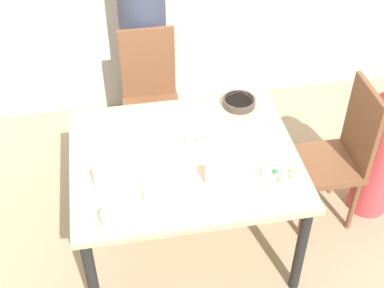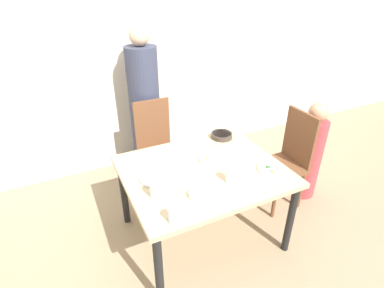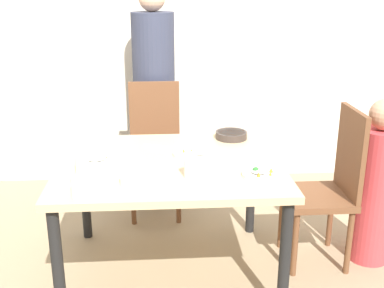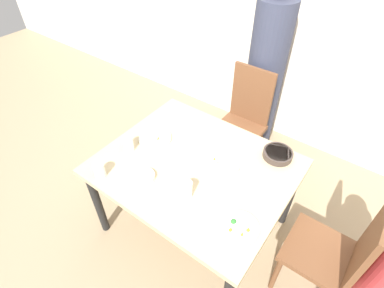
# 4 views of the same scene
# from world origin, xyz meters

# --- Properties ---
(ground_plane) EXTENTS (10.00, 10.00, 0.00)m
(ground_plane) POSITION_xyz_m (0.00, 0.00, 0.00)
(ground_plane) COLOR #998466
(wall_back) EXTENTS (10.00, 0.06, 2.70)m
(wall_back) POSITION_xyz_m (0.00, 1.55, 1.35)
(wall_back) COLOR beige
(wall_back) RESTS_ON ground_plane
(dining_table) EXTENTS (1.26, 1.05, 0.72)m
(dining_table) POSITION_xyz_m (0.00, 0.00, 0.65)
(dining_table) COLOR tan
(dining_table) RESTS_ON ground_plane
(chair_adult_spot) EXTENTS (0.40, 0.40, 0.99)m
(chair_adult_spot) POSITION_xyz_m (-0.09, 0.87, 0.52)
(chair_adult_spot) COLOR brown
(chair_adult_spot) RESTS_ON ground_plane
(chair_child_spot) EXTENTS (0.40, 0.40, 0.99)m
(chair_child_spot) POSITION_xyz_m (0.98, 0.07, 0.52)
(chair_child_spot) COLOR brown
(chair_child_spot) RESTS_ON ground_plane
(person_adult) EXTENTS (0.33, 0.33, 1.69)m
(person_adult) POSITION_xyz_m (-0.09, 1.20, 0.78)
(person_adult) COLOR #33384C
(person_adult) RESTS_ON ground_plane
(person_child) EXTENTS (0.26, 0.26, 1.05)m
(person_child) POSITION_xyz_m (1.27, 0.07, 0.49)
(person_child) COLOR #C63D42
(person_child) RESTS_ON ground_plane
(bowl_curry) EXTENTS (0.20, 0.20, 0.05)m
(bowl_curry) POSITION_xyz_m (0.41, 0.40, 0.75)
(bowl_curry) COLOR #3D332D
(bowl_curry) RESTS_ON dining_table
(plate_rice_adult) EXTENTS (0.24, 0.24, 0.05)m
(plate_rice_adult) POSITION_xyz_m (0.15, 0.10, 0.73)
(plate_rice_adult) COLOR white
(plate_rice_adult) RESTS_ON dining_table
(plate_rice_child) EXTENTS (0.21, 0.21, 0.05)m
(plate_rice_child) POSITION_xyz_m (0.48, -0.25, 0.74)
(plate_rice_child) COLOR white
(plate_rice_child) RESTS_ON dining_table
(plate_noodles) EXTENTS (0.24, 0.24, 0.05)m
(plate_noodles) POSITION_xyz_m (-0.40, 0.03, 0.74)
(plate_noodles) COLOR white
(plate_noodles) RESTS_ON dining_table
(bowl_rice_small) EXTENTS (0.13, 0.13, 0.04)m
(bowl_rice_small) POSITION_xyz_m (-0.19, -0.29, 0.74)
(bowl_rice_small) COLOR white
(bowl_rice_small) RESTS_ON dining_table
(glass_water_tall) EXTENTS (0.07, 0.07, 0.10)m
(glass_water_tall) POSITION_xyz_m (-0.44, -0.44, 0.77)
(glass_water_tall) COLOR silver
(glass_water_tall) RESTS_ON dining_table
(glass_water_short) EXTENTS (0.07, 0.07, 0.12)m
(glass_water_short) POSITION_xyz_m (-0.47, -0.16, 0.78)
(glass_water_short) COLOR silver
(glass_water_short) RESTS_ON dining_table
(glass_water_center) EXTENTS (0.07, 0.07, 0.11)m
(glass_water_center) POSITION_xyz_m (0.11, -0.24, 0.78)
(glass_water_center) COLOR silver
(glass_water_center) RESTS_ON dining_table
(napkin_folded) EXTENTS (0.14, 0.14, 0.01)m
(napkin_folded) POSITION_xyz_m (0.17, 0.37, 0.72)
(napkin_folded) COLOR white
(napkin_folded) RESTS_ON dining_table
(fork_steel) EXTENTS (0.17, 0.10, 0.01)m
(fork_steel) POSITION_xyz_m (-0.07, 0.26, 0.72)
(fork_steel) COLOR silver
(fork_steel) RESTS_ON dining_table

